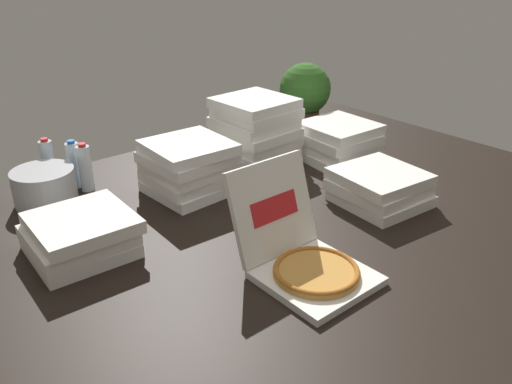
% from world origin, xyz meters
% --- Properties ---
extents(ground_plane, '(3.20, 2.40, 0.02)m').
position_xyz_m(ground_plane, '(0.00, 0.00, -0.01)').
color(ground_plane, black).
extents(open_pizza_box, '(0.35, 0.48, 0.37)m').
position_xyz_m(open_pizza_box, '(-0.17, -0.30, 0.08)').
color(open_pizza_box, white).
rests_on(open_pizza_box, ground_plane).
extents(pizza_stack_right_near, '(0.40, 0.40, 0.20)m').
position_xyz_m(pizza_stack_right_near, '(0.75, 0.36, 0.10)').
color(pizza_stack_right_near, white).
rests_on(pizza_stack_right_near, ground_plane).
extents(pizza_stack_center_far, '(0.39, 0.40, 0.15)m').
position_xyz_m(pizza_stack_center_far, '(0.50, -0.12, 0.08)').
color(pizza_stack_center_far, white).
rests_on(pizza_stack_center_far, ground_plane).
extents(pizza_stack_right_far, '(0.39, 0.38, 0.15)m').
position_xyz_m(pizza_stack_right_far, '(-0.72, 0.34, 0.08)').
color(pizza_stack_right_far, white).
rests_on(pizza_stack_right_far, ground_plane).
extents(pizza_stack_left_near, '(0.39, 0.38, 0.25)m').
position_xyz_m(pizza_stack_left_near, '(-0.10, 0.53, 0.13)').
color(pizza_stack_left_near, white).
rests_on(pizza_stack_left_near, ground_plane).
extents(pizza_stack_center_near, '(0.38, 0.39, 0.36)m').
position_xyz_m(pizza_stack_center_near, '(0.37, 0.61, 0.18)').
color(pizza_stack_center_near, white).
rests_on(pizza_stack_center_near, ground_plane).
extents(ice_bucket, '(0.28, 0.28, 0.16)m').
position_xyz_m(ice_bucket, '(-0.66, 0.86, 0.08)').
color(ice_bucket, '#B7BABF').
rests_on(ice_bucket, ground_plane).
extents(water_bottle_0, '(0.06, 0.06, 0.24)m').
position_xyz_m(water_bottle_0, '(-0.49, 0.94, 0.11)').
color(water_bottle_0, silver).
rests_on(water_bottle_0, ground_plane).
extents(water_bottle_1, '(0.06, 0.06, 0.24)m').
position_xyz_m(water_bottle_1, '(-0.57, 1.05, 0.11)').
color(water_bottle_1, silver).
rests_on(water_bottle_1, ground_plane).
extents(water_bottle_2, '(0.06, 0.06, 0.24)m').
position_xyz_m(water_bottle_2, '(-0.46, 0.87, 0.11)').
color(water_bottle_2, white).
rests_on(water_bottle_2, ground_plane).
extents(potted_plant, '(0.31, 0.31, 0.44)m').
position_xyz_m(potted_plant, '(0.93, 0.81, 0.25)').
color(potted_plant, '#513323').
rests_on(potted_plant, ground_plane).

